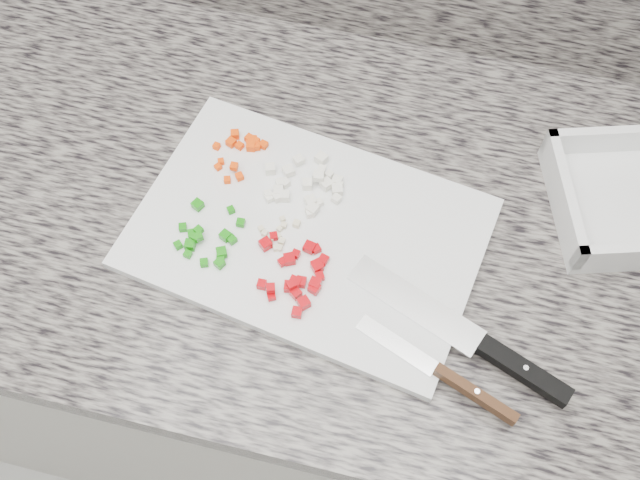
% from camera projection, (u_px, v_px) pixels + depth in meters
% --- Properties ---
extents(cabinet, '(3.92, 0.62, 0.86)m').
position_uv_depth(cabinet, '(293.00, 329.00, 1.32)').
color(cabinet, beige).
rests_on(cabinet, ground).
extents(countertop, '(3.96, 0.64, 0.04)m').
position_uv_depth(countertop, '(282.00, 201.00, 0.92)').
color(countertop, slate).
rests_on(countertop, cabinet).
extents(cutting_board, '(0.45, 0.34, 0.01)m').
position_uv_depth(cutting_board, '(308.00, 233.00, 0.87)').
color(cutting_board, white).
rests_on(cutting_board, countertop).
extents(carrot_pile, '(0.07, 0.08, 0.02)m').
position_uv_depth(carrot_pile, '(242.00, 148.00, 0.92)').
color(carrot_pile, '#FF4505').
rests_on(carrot_pile, cutting_board).
extents(onion_pile, '(0.11, 0.10, 0.02)m').
position_uv_depth(onion_pile, '(307.00, 185.00, 0.89)').
color(onion_pile, white).
rests_on(onion_pile, cutting_board).
extents(green_pepper_pile, '(0.08, 0.09, 0.02)m').
position_uv_depth(green_pepper_pile, '(207.00, 238.00, 0.85)').
color(green_pepper_pile, '#137F0B').
rests_on(green_pepper_pile, cutting_board).
extents(red_pepper_pile, '(0.09, 0.10, 0.02)m').
position_uv_depth(red_pepper_pile, '(298.00, 275.00, 0.83)').
color(red_pepper_pile, '#B80209').
rests_on(red_pepper_pile, cutting_board).
extents(garlic_pile, '(0.05, 0.05, 0.01)m').
position_uv_depth(garlic_pile, '(279.00, 234.00, 0.86)').
color(garlic_pile, beige).
rests_on(garlic_pile, cutting_board).
extents(chef_knife, '(0.27, 0.13, 0.02)m').
position_uv_depth(chef_knife, '(485.00, 347.00, 0.79)').
color(chef_knife, silver).
rests_on(chef_knife, cutting_board).
extents(paring_knife, '(0.19, 0.09, 0.02)m').
position_uv_depth(paring_knife, '(455.00, 381.00, 0.77)').
color(paring_knife, silver).
rests_on(paring_knife, cutting_board).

